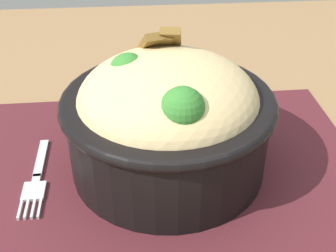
% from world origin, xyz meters
% --- Properties ---
extents(table, '(1.15, 1.00, 0.73)m').
position_xyz_m(table, '(0.00, 0.00, 0.67)').
color(table, olive).
rests_on(table, ground_plane).
extents(placemat, '(0.46, 0.30, 0.00)m').
position_xyz_m(placemat, '(-0.02, 0.02, 0.74)').
color(placemat, '#47191E').
rests_on(placemat, table).
extents(bowl, '(0.24, 0.24, 0.14)m').
position_xyz_m(bowl, '(-0.04, 0.02, 0.80)').
color(bowl, black).
rests_on(bowl, placemat).
extents(fork, '(0.02, 0.13, 0.00)m').
position_xyz_m(fork, '(0.10, 0.03, 0.74)').
color(fork, '#B4B4B4').
rests_on(fork, placemat).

